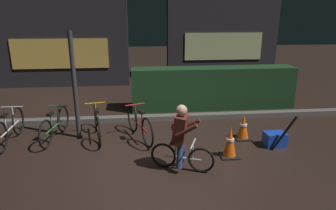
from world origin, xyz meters
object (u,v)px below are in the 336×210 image
object	(u,v)px
parked_bike_left_mid	(55,126)
closed_umbrella	(284,133)
traffic_cone_near	(230,142)
traffic_cone_far	(243,127)
cyclist	(181,137)
parked_bike_leftmost	(10,128)
blue_crate	(275,139)
parked_bike_center_right	(139,124)
street_post	(75,87)
parked_bike_center_left	(97,123)

from	to	relation	value
parked_bike_left_mid	closed_umbrella	xyz separation A→B (m)	(4.86, -1.08, 0.06)
traffic_cone_near	traffic_cone_far	size ratio (longest dim) A/B	1.10
parked_bike_left_mid	cyclist	bearing A→B (deg)	-112.62
parked_bike_leftmost	blue_crate	distance (m)	5.77
traffic_cone_near	parked_bike_leftmost	bearing A→B (deg)	166.17
parked_bike_center_right	cyclist	xyz separation A→B (m)	(0.74, -1.47, 0.29)
parked_bike_center_right	closed_umbrella	size ratio (longest dim) A/B	1.83
parked_bike_left_mid	closed_umbrella	world-z (taller)	closed_umbrella
street_post	cyclist	bearing A→B (deg)	-38.53
parked_bike_left_mid	traffic_cone_far	distance (m)	4.25
traffic_cone_far	closed_umbrella	size ratio (longest dim) A/B	0.68
cyclist	closed_umbrella	size ratio (longest dim) A/B	1.47
traffic_cone_near	traffic_cone_far	bearing A→B (deg)	56.12
parked_bike_center_left	traffic_cone_near	xyz separation A→B (m)	(2.73, -1.22, -0.04)
parked_bike_center_right	parked_bike_left_mid	bearing A→B (deg)	65.77
parked_bike_leftmost	traffic_cone_near	xyz separation A→B (m)	(4.60, -1.13, -0.04)
street_post	closed_umbrella	bearing A→B (deg)	-14.79
parked_bike_center_right	blue_crate	bearing A→B (deg)	-122.60
traffic_cone_far	closed_umbrella	bearing A→B (deg)	-48.23
street_post	closed_umbrella	world-z (taller)	street_post
traffic_cone_near	cyclist	world-z (taller)	cyclist
cyclist	closed_umbrella	distance (m)	2.30
parked_bike_leftmost	parked_bike_left_mid	bearing A→B (deg)	-84.32
parked_bike_left_mid	traffic_cone_far	size ratio (longest dim) A/B	2.67
parked_bike_center_left	cyclist	distance (m)	2.36
parked_bike_leftmost	parked_bike_left_mid	size ratio (longest dim) A/B	1.06
parked_bike_center_left	traffic_cone_near	bearing A→B (deg)	-124.85
parked_bike_leftmost	closed_umbrella	xyz separation A→B (m)	(5.78, -0.98, 0.04)
parked_bike_leftmost	cyclist	xyz separation A→B (m)	(3.56, -1.53, 0.28)
cyclist	traffic_cone_near	bearing A→B (deg)	42.09
parked_bike_center_right	street_post	bearing A→B (deg)	61.41
parked_bike_left_mid	parked_bike_center_right	size ratio (longest dim) A/B	1.00
parked_bike_leftmost	parked_bike_left_mid	xyz separation A→B (m)	(0.93, 0.10, -0.02)
traffic_cone_far	cyclist	size ratio (longest dim) A/B	0.47
closed_umbrella	blue_crate	bearing A→B (deg)	115.45
parked_bike_center_right	parked_bike_center_left	bearing A→B (deg)	61.96
street_post	traffic_cone_near	xyz separation A→B (m)	(3.17, -1.30, -0.89)
parked_bike_center_right	traffic_cone_far	bearing A→B (deg)	-115.13
blue_crate	parked_bike_center_right	bearing A→B (deg)	166.86
parked_bike_center_left	blue_crate	size ratio (longest dim) A/B	3.73
traffic_cone_near	closed_umbrella	bearing A→B (deg)	7.21
parked_bike_center_right	cyclist	size ratio (longest dim) A/B	1.25
parked_bike_left_mid	parked_bike_center_left	xyz separation A→B (m)	(0.94, -0.01, 0.02)
blue_crate	cyclist	size ratio (longest dim) A/B	0.35
parked_bike_center_left	parked_bike_left_mid	bearing A→B (deg)	78.38
parked_bike_center_left	blue_crate	world-z (taller)	parked_bike_center_left
parked_bike_center_left	cyclist	xyz separation A→B (m)	(1.69, -1.62, 0.28)
parked_bike_center_right	closed_umbrella	distance (m)	3.10
parked_bike_center_left	traffic_cone_far	world-z (taller)	parked_bike_center_left
parked_bike_center_right	closed_umbrella	bearing A→B (deg)	-126.83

